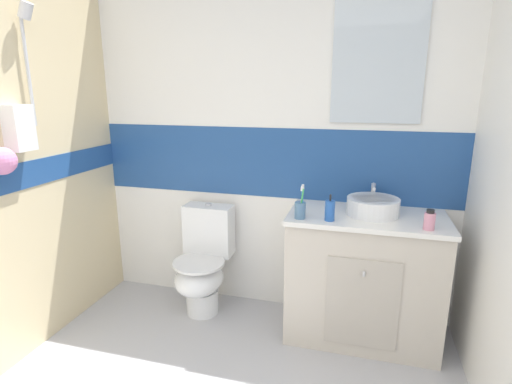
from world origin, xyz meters
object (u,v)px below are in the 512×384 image
(toilet, at_px, (203,264))
(toothbrush_cup, at_px, (300,209))
(sink_basin, at_px, (373,206))
(lotion_bottle_short, at_px, (430,220))
(soap_dispenser, at_px, (330,210))

(toilet, relative_size, toothbrush_cup, 3.73)
(sink_basin, xyz_separation_m, toothbrush_cup, (-0.43, -0.20, 0.00))
(sink_basin, distance_m, toothbrush_cup, 0.47)
(toilet, bearing_deg, lotion_bottle_short, -8.08)
(toothbrush_cup, bearing_deg, soap_dispenser, 1.98)
(toothbrush_cup, height_order, lotion_bottle_short, toothbrush_cup)
(toilet, height_order, toothbrush_cup, toothbrush_cup)
(sink_basin, height_order, lotion_bottle_short, sink_basin)
(soap_dispenser, bearing_deg, lotion_bottle_short, -1.27)
(toilet, xyz_separation_m, soap_dispenser, (0.91, -0.20, 0.55))
(toilet, relative_size, lotion_bottle_short, 6.79)
(sink_basin, relative_size, toilet, 0.46)
(toilet, distance_m, toothbrush_cup, 0.94)
(sink_basin, relative_size, soap_dispenser, 2.24)
(sink_basin, xyz_separation_m, soap_dispenser, (-0.25, -0.19, 0.01))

